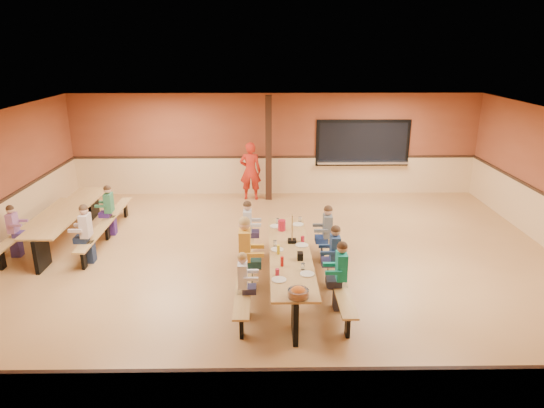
{
  "coord_description": "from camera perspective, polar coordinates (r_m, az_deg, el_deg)",
  "views": [
    {
      "loc": [
        -0.3,
        -9.18,
        4.35
      ],
      "look_at": [
        -0.16,
        0.46,
        1.15
      ],
      "focal_mm": 32.0,
      "sensor_mm": 36.0,
      "label": 1
    }
  ],
  "objects": [
    {
      "name": "cafeteria_table_second",
      "position": [
        12.1,
        -22.68,
        -1.54
      ],
      "size": [
        1.91,
        3.7,
        0.74
      ],
      "color": "#B18546",
      "rests_on": "ground"
    },
    {
      "name": "seated_child_purple_sec",
      "position": [
        11.64,
        -28.09,
        -2.86
      ],
      "size": [
        0.33,
        0.27,
        1.13
      ],
      "primitive_type": null,
      "color": "#9B608C",
      "rests_on": "ground"
    },
    {
      "name": "condiment_ketchup",
      "position": [
        8.3,
        1.19,
        -6.77
      ],
      "size": [
        0.06,
        0.06,
        0.17
      ],
      "primitive_type": "cylinder",
      "color": "#B2140F",
      "rests_on": "cafeteria_table_main"
    },
    {
      "name": "standing_woman",
      "position": [
        14.05,
        -2.56,
        3.91
      ],
      "size": [
        0.64,
        0.43,
        1.69
      ],
      "primitive_type": "imported",
      "rotation": [
        0.0,
        0.0,
        3.1
      ],
      "color": "red",
      "rests_on": "ground"
    },
    {
      "name": "room_envelope",
      "position": [
        9.89,
        0.97,
        -3.37
      ],
      "size": [
        12.04,
        10.04,
        3.02
      ],
      "color": "brown",
      "rests_on": "ground"
    },
    {
      "name": "condiment_mustard",
      "position": [
        8.76,
        0.76,
        -5.38
      ],
      "size": [
        0.06,
        0.06,
        0.17
      ],
      "primitive_type": "cylinder",
      "color": "yellow",
      "rests_on": "cafeteria_table_main"
    },
    {
      "name": "seated_child_green_sec",
      "position": [
        12.07,
        -18.56,
        -0.73
      ],
      "size": [
        0.36,
        0.3,
        1.2
      ],
      "primitive_type": null,
      "color": "#33754B",
      "rests_on": "ground"
    },
    {
      "name": "chip_bowl",
      "position": [
        7.36,
        3.11,
        -10.36
      ],
      "size": [
        0.32,
        0.32,
        0.15
      ],
      "primitive_type": null,
      "color": "orange",
      "rests_on": "cafeteria_table_main"
    },
    {
      "name": "structural_post",
      "position": [
        13.87,
        -0.41,
        6.51
      ],
      "size": [
        0.18,
        0.18,
        3.0
      ],
      "primitive_type": "cube",
      "color": "black",
      "rests_on": "ground"
    },
    {
      "name": "seated_child_navy_right",
      "position": [
        9.06,
        7.36,
        -6.23
      ],
      "size": [
        0.37,
        0.3,
        1.21
      ],
      "primitive_type": null,
      "color": "navy",
      "rests_on": "ground"
    },
    {
      "name": "seated_child_teal_right",
      "position": [
        8.35,
        8.11,
        -8.42
      ],
      "size": [
        0.38,
        0.31,
        1.22
      ],
      "primitive_type": null,
      "color": "#139077",
      "rests_on": "ground"
    },
    {
      "name": "seated_child_tan_sec",
      "position": [
        10.69,
        -20.97,
        -3.33
      ],
      "size": [
        0.39,
        0.32,
        1.24
      ],
      "primitive_type": null,
      "color": "#BEA899",
      "rests_on": "ground"
    },
    {
      "name": "place_settings",
      "position": [
        8.85,
        2.15,
        -5.34
      ],
      "size": [
        0.65,
        3.3,
        0.11
      ],
      "primitive_type": null,
      "color": "beige",
      "rests_on": "cafeteria_table_main"
    },
    {
      "name": "ground",
      "position": [
        10.16,
        0.95,
        -6.99
      ],
      "size": [
        12.0,
        12.0,
        0.0
      ],
      "primitive_type": "plane",
      "color": "#9F6C3C",
      "rests_on": "ground"
    },
    {
      "name": "kitchen_pass_through",
      "position": [
        14.71,
        10.62,
        6.84
      ],
      "size": [
        2.78,
        0.28,
        1.38
      ],
      "color": "black",
      "rests_on": "ground"
    },
    {
      "name": "punch_pitcher",
      "position": [
        9.82,
        1.16,
        -2.52
      ],
      "size": [
        0.16,
        0.16,
        0.22
      ],
      "primitive_type": "cylinder",
      "color": "#B5182B",
      "rests_on": "cafeteria_table_main"
    },
    {
      "name": "cafeteria_table_main",
      "position": [
        8.96,
        2.13,
        -6.92
      ],
      "size": [
        1.91,
        3.7,
        0.74
      ],
      "color": "#B18546",
      "rests_on": "ground"
    },
    {
      "name": "seated_child_white_left",
      "position": [
        8.09,
        -3.46,
        -9.55
      ],
      "size": [
        0.33,
        0.27,
        1.14
      ],
      "primitive_type": null,
      "color": "white",
      "rests_on": "ground"
    },
    {
      "name": "napkin_dispenser",
      "position": [
        8.56,
        3.33,
        -6.13
      ],
      "size": [
        0.1,
        0.14,
        0.13
      ],
      "primitive_type": "cube",
      "color": "black",
      "rests_on": "cafeteria_table_main"
    },
    {
      "name": "table_paddle",
      "position": [
        9.24,
        2.38,
        -3.75
      ],
      "size": [
        0.16,
        0.16,
        0.56
      ],
      "color": "black",
      "rests_on": "cafeteria_table_main"
    },
    {
      "name": "seated_child_char_right",
      "position": [
        10.05,
        6.51,
        -3.61
      ],
      "size": [
        0.38,
        0.31,
        1.22
      ],
      "primitive_type": null,
      "color": "#575D61",
      "rests_on": "ground"
    },
    {
      "name": "seated_child_grey_left",
      "position": [
        10.29,
        -2.88,
        -2.99
      ],
      "size": [
        0.37,
        0.3,
        1.22
      ],
      "primitive_type": null,
      "color": "beige",
      "rests_on": "ground"
    },
    {
      "name": "seated_adult_yellow",
      "position": [
        8.92,
        -3.2,
        -5.88
      ],
      "size": [
        0.45,
        0.37,
        1.39
      ],
      "primitive_type": null,
      "color": "gold",
      "rests_on": "ground"
    }
  ]
}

